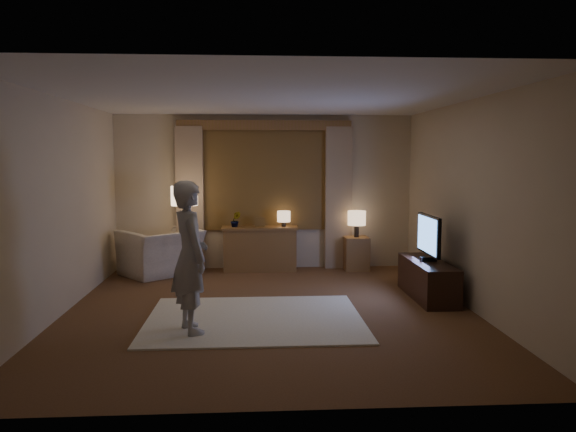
{
  "coord_description": "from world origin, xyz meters",
  "views": [
    {
      "loc": [
        -0.19,
        -6.77,
        1.89
      ],
      "look_at": [
        0.26,
        0.6,
        1.12
      ],
      "focal_mm": 35.0,
      "sensor_mm": 36.0,
      "label": 1
    }
  ],
  "objects": [
    {
      "name": "tv_stand",
      "position": [
        2.15,
        0.53,
        0.25
      ],
      "size": [
        0.45,
        1.4,
        0.5
      ],
      "primitive_type": "cube",
      "color": "black",
      "rests_on": "floor"
    },
    {
      "name": "sideboard",
      "position": [
        -0.09,
        2.5,
        0.35
      ],
      "size": [
        1.2,
        0.4,
        0.7
      ],
      "primitive_type": "cube",
      "color": "brown",
      "rests_on": "floor"
    },
    {
      "name": "table_lamp_side",
      "position": [
        1.53,
        2.45,
        0.87
      ],
      "size": [
        0.3,
        0.3,
        0.44
      ],
      "color": "black",
      "rests_on": "side_table"
    },
    {
      "name": "tv",
      "position": [
        2.15,
        0.53,
        0.84
      ],
      "size": [
        0.21,
        0.86,
        0.62
      ],
      "color": "black",
      "rests_on": "tv_stand"
    },
    {
      "name": "picture_frame",
      "position": [
        -0.09,
        2.5,
        0.8
      ],
      "size": [
        0.16,
        0.02,
        0.2
      ],
      "primitive_type": "cube",
      "color": "brown",
      "rests_on": "sideboard"
    },
    {
      "name": "armchair",
      "position": [
        -1.69,
        2.27,
        0.37
      ],
      "size": [
        1.49,
        1.48,
        0.73
      ],
      "primitive_type": "imported",
      "rotation": [
        0.0,
        0.0,
        -2.44
      ],
      "color": "beige",
      "rests_on": "floor"
    },
    {
      "name": "plant",
      "position": [
        -0.49,
        2.5,
        0.85
      ],
      "size": [
        0.17,
        0.13,
        0.3
      ],
      "primitive_type": "imported",
      "color": "#999999",
      "rests_on": "sideboard"
    },
    {
      "name": "person",
      "position": [
        -0.87,
        -0.81,
        0.83
      ],
      "size": [
        0.59,
        0.7,
        1.63
      ],
      "primitive_type": "imported",
      "rotation": [
        0.0,
        0.0,
        1.97
      ],
      "color": "#ADA8A0",
      "rests_on": "rug"
    },
    {
      "name": "rug",
      "position": [
        -0.19,
        -0.36,
        0.01
      ],
      "size": [
        2.5,
        2.0,
        0.02
      ],
      "primitive_type": "cube",
      "color": "white",
      "rests_on": "floor"
    },
    {
      "name": "floor_lamp",
      "position": [
        -1.27,
        2.1,
        1.21
      ],
      "size": [
        0.42,
        0.42,
        1.44
      ],
      "color": "black",
      "rests_on": "floor"
    },
    {
      "name": "table_lamp_sideboard",
      "position": [
        0.31,
        2.5,
        0.9
      ],
      "size": [
        0.22,
        0.22,
        0.3
      ],
      "color": "black",
      "rests_on": "sideboard"
    },
    {
      "name": "room",
      "position": [
        0.0,
        0.5,
        1.33
      ],
      "size": [
        5.04,
        5.54,
        2.64
      ],
      "color": "brown",
      "rests_on": "ground"
    },
    {
      "name": "side_table",
      "position": [
        1.53,
        2.45,
        0.28
      ],
      "size": [
        0.4,
        0.4,
        0.56
      ],
      "primitive_type": "cube",
      "color": "brown",
      "rests_on": "floor"
    }
  ]
}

